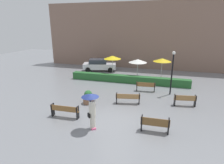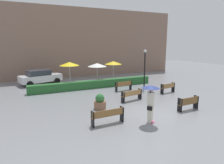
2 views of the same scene
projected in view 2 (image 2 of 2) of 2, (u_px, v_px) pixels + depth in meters
name	position (u px, v px, depth m)	size (l,w,h in m)	color
ground_plane	(151.00, 114.00, 12.48)	(60.00, 60.00, 0.00)	gray
bench_far_right	(168.00, 87.00, 17.63)	(1.61, 0.56, 0.86)	#9E7242
bench_near_left	(108.00, 115.00, 10.81)	(1.91, 0.42, 0.85)	olive
bench_near_right	(189.00, 103.00, 13.06)	(1.60, 0.41, 0.89)	brown
bench_mid_center	(132.00, 94.00, 15.23)	(1.87, 0.70, 0.82)	#9E7242
bench_back_row	(124.00, 85.00, 18.46)	(1.71, 0.46, 0.86)	olive
pedestrian_with_umbrella	(151.00, 99.00, 10.88)	(0.98, 0.98, 2.14)	silver
planter_pot	(100.00, 102.00, 13.34)	(0.80, 0.80, 1.04)	brown
lamp_post	(145.00, 65.00, 18.84)	(0.28, 0.28, 3.76)	black
patio_umbrella_yellow	(69.00, 64.00, 19.56)	(1.93, 1.93, 2.53)	silver
patio_umbrella_white	(97.00, 65.00, 20.68)	(1.95, 1.95, 2.30)	silver
patio_umbrella_yellow_far	(113.00, 63.00, 22.91)	(1.97, 1.97, 2.30)	silver
hedge_strip	(94.00, 84.00, 19.58)	(12.35, 0.70, 0.76)	#28602D
building_facade	(78.00, 43.00, 25.83)	(28.00, 1.20, 8.75)	#846656
parked_car	(40.00, 77.00, 21.20)	(4.51, 2.80, 1.57)	silver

